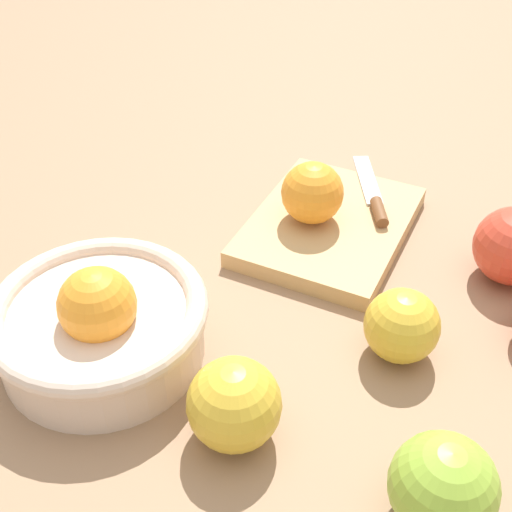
{
  "coord_description": "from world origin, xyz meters",
  "views": [
    {
      "loc": [
        -0.42,
        -0.22,
        0.48
      ],
      "look_at": [
        0.03,
        0.08,
        0.04
      ],
      "focal_mm": 47.09,
      "sensor_mm": 36.0,
      "label": 1
    }
  ],
  "objects_px": {
    "bowl": "(100,322)",
    "knife": "(374,198)",
    "apple_front_center": "(402,326)",
    "orange_on_board": "(312,193)",
    "apple_front_left": "(443,487)",
    "cutting_board": "(329,226)",
    "apple_mid_left": "(234,404)"
  },
  "relations": [
    {
      "from": "cutting_board",
      "to": "apple_front_center",
      "type": "bearing_deg",
      "value": -131.51
    },
    {
      "from": "orange_on_board",
      "to": "knife",
      "type": "relative_size",
      "value": 0.52
    },
    {
      "from": "apple_mid_left",
      "to": "apple_front_left",
      "type": "relative_size",
      "value": 0.98
    },
    {
      "from": "orange_on_board",
      "to": "apple_mid_left",
      "type": "bearing_deg",
      "value": -162.11
    },
    {
      "from": "apple_front_left",
      "to": "orange_on_board",
      "type": "bearing_deg",
      "value": 45.27
    },
    {
      "from": "cutting_board",
      "to": "knife",
      "type": "bearing_deg",
      "value": -22.59
    },
    {
      "from": "orange_on_board",
      "to": "apple_front_center",
      "type": "height_order",
      "value": "orange_on_board"
    },
    {
      "from": "bowl",
      "to": "apple_front_left",
      "type": "height_order",
      "value": "bowl"
    },
    {
      "from": "cutting_board",
      "to": "orange_on_board",
      "type": "bearing_deg",
      "value": 122.44
    },
    {
      "from": "orange_on_board",
      "to": "apple_mid_left",
      "type": "height_order",
      "value": "orange_on_board"
    },
    {
      "from": "cutting_board",
      "to": "knife",
      "type": "distance_m",
      "value": 0.07
    },
    {
      "from": "orange_on_board",
      "to": "apple_mid_left",
      "type": "distance_m",
      "value": 0.3
    },
    {
      "from": "bowl",
      "to": "orange_on_board",
      "type": "xyz_separation_m",
      "value": [
        0.27,
        -0.06,
        0.01
      ]
    },
    {
      "from": "apple_mid_left",
      "to": "apple_front_left",
      "type": "distance_m",
      "value": 0.17
    },
    {
      "from": "bowl",
      "to": "knife",
      "type": "distance_m",
      "value": 0.36
    },
    {
      "from": "knife",
      "to": "apple_mid_left",
      "type": "relative_size",
      "value": 1.71
    },
    {
      "from": "cutting_board",
      "to": "apple_mid_left",
      "type": "distance_m",
      "value": 0.3
    },
    {
      "from": "knife",
      "to": "apple_front_center",
      "type": "relative_size",
      "value": 1.9
    },
    {
      "from": "bowl",
      "to": "knife",
      "type": "xyz_separation_m",
      "value": [
        0.35,
        -0.11,
        -0.02
      ]
    },
    {
      "from": "cutting_board",
      "to": "apple_front_center",
      "type": "relative_size",
      "value": 3.12
    },
    {
      "from": "bowl",
      "to": "cutting_board",
      "type": "relative_size",
      "value": 0.92
    },
    {
      "from": "orange_on_board",
      "to": "apple_front_left",
      "type": "height_order",
      "value": "orange_on_board"
    },
    {
      "from": "bowl",
      "to": "apple_front_center",
      "type": "distance_m",
      "value": 0.28
    },
    {
      "from": "cutting_board",
      "to": "apple_front_left",
      "type": "distance_m",
      "value": 0.36
    },
    {
      "from": "apple_front_center",
      "to": "knife",
      "type": "bearing_deg",
      "value": 32.33
    },
    {
      "from": "orange_on_board",
      "to": "apple_front_center",
      "type": "bearing_deg",
      "value": -125.44
    },
    {
      "from": "bowl",
      "to": "knife",
      "type": "bearing_deg",
      "value": -17.45
    },
    {
      "from": "cutting_board",
      "to": "knife",
      "type": "height_order",
      "value": "knife"
    },
    {
      "from": "apple_mid_left",
      "to": "apple_front_left",
      "type": "xyz_separation_m",
      "value": [
        0.02,
        -0.17,
        0.0
      ]
    },
    {
      "from": "orange_on_board",
      "to": "apple_front_left",
      "type": "bearing_deg",
      "value": -134.73
    },
    {
      "from": "apple_mid_left",
      "to": "apple_front_center",
      "type": "bearing_deg",
      "value": -24.58
    },
    {
      "from": "cutting_board",
      "to": "apple_mid_left",
      "type": "relative_size",
      "value": 2.81
    }
  ]
}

